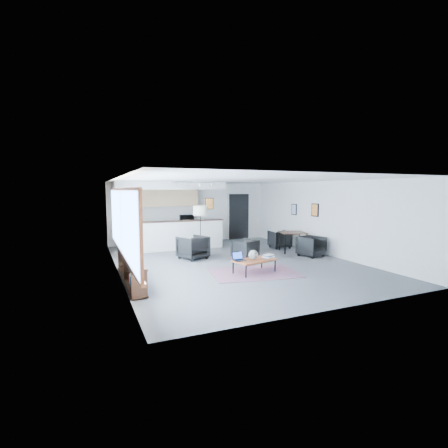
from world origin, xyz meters
name	(u,v)px	position (x,y,z in m)	size (l,w,h in m)	color
room	(234,221)	(0.00, 0.00, 1.30)	(7.02, 9.02, 2.62)	#4D4D4F
window	(122,224)	(-3.46, -0.90, 1.46)	(0.10, 5.95, 1.66)	#8CBFFF
console	(131,269)	(-3.30, -1.05, 0.33)	(0.35, 3.00, 0.80)	black
kitchenette	(168,212)	(-1.20, 3.71, 1.38)	(4.20, 1.96, 2.60)	white
doorway	(238,216)	(2.30, 4.42, 1.07)	(1.10, 0.12, 2.15)	black
track_light	(194,183)	(-0.59, 2.20, 2.53)	(1.60, 0.07, 0.15)	silver
wall_art_lower	(315,210)	(3.47, 0.40, 1.55)	(0.03, 0.38, 0.48)	black
wall_art_upper	(294,209)	(3.47, 1.70, 1.50)	(0.03, 0.34, 0.44)	black
kilim_rug	(254,273)	(-0.05, -1.47, 0.01)	(2.57, 1.96, 0.01)	#633B4C
coffee_table	(254,260)	(-0.05, -1.47, 0.35)	(1.28, 0.89, 0.38)	brown
laptop	(239,258)	(-0.50, -1.39, 0.45)	(0.35, 0.30, 0.23)	black
ceramic_pot	(253,255)	(-0.08, -1.46, 0.51)	(0.26, 0.26, 0.26)	gray
book_stack	(268,256)	(0.45, -1.38, 0.42)	(0.35, 0.32, 0.09)	silver
coaster	(261,261)	(0.03, -1.71, 0.38)	(0.12, 0.12, 0.01)	#E5590C
armchair_left	(193,246)	(-1.04, 0.97, 0.42)	(0.82, 0.77, 0.85)	black
armchair_right	(245,248)	(0.56, 0.30, 0.36)	(0.70, 0.65, 0.72)	black
floor_lamp	(200,212)	(-0.59, 1.49, 1.50)	(0.60, 0.60, 1.73)	black
dining_table	(293,234)	(2.71, 0.67, 0.68)	(1.11, 1.11, 0.74)	black
dining_chair_near	(311,247)	(2.84, -0.25, 0.33)	(0.64, 0.60, 0.66)	black
dining_chair_far	(280,240)	(2.74, 1.60, 0.32)	(0.63, 0.59, 0.64)	black
microwave	(187,218)	(-0.30, 4.15, 1.11)	(0.53, 0.29, 0.36)	black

